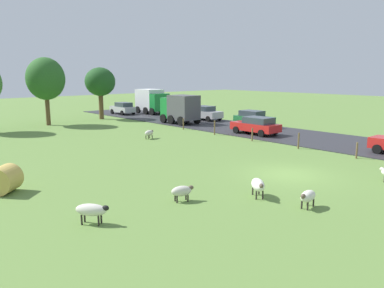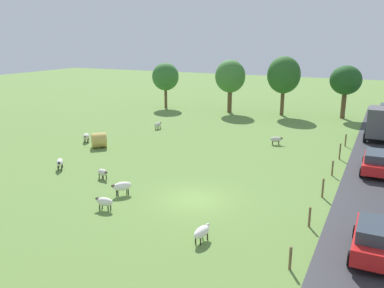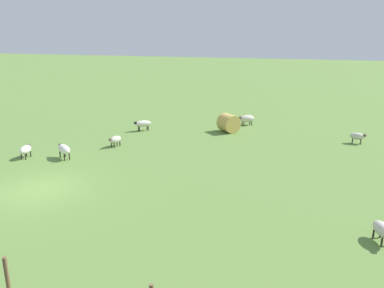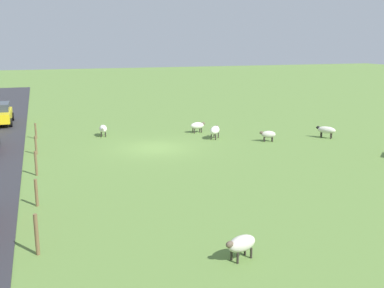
% 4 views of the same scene
% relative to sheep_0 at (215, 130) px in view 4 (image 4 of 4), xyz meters
% --- Properties ---
extents(ground_plane, '(160.00, 160.00, 0.00)m').
position_rel_sheep_0_xyz_m(ground_plane, '(4.31, 1.31, -0.57)').
color(ground_plane, olive).
extents(sheep_0, '(1.14, 1.26, 0.84)m').
position_rel_sheep_0_xyz_m(sheep_0, '(0.00, 0.00, 0.00)').
color(sheep_0, white).
rests_on(sheep_0, ground_plane).
extents(sheep_1, '(1.15, 0.78, 0.73)m').
position_rel_sheep_0_xyz_m(sheep_1, '(5.41, 15.92, -0.08)').
color(sheep_1, beige).
rests_on(sheep_1, ground_plane).
extents(sheep_2, '(1.11, 1.21, 0.78)m').
position_rel_sheep_0_xyz_m(sheep_2, '(-7.00, 2.13, -0.03)').
color(sheep_2, silver).
rests_on(sheep_2, ground_plane).
extents(sheep_3, '(1.12, 0.58, 0.74)m').
position_rel_sheep_0_xyz_m(sheep_3, '(0.42, -2.25, -0.07)').
color(sheep_3, silver).
rests_on(sheep_3, ground_plane).
extents(sheep_5, '(1.07, 0.74, 0.69)m').
position_rel_sheep_0_xyz_m(sheep_5, '(-2.90, 1.84, -0.11)').
color(sheep_5, beige).
rests_on(sheep_5, ground_plane).
extents(sheep_6, '(0.61, 1.30, 0.75)m').
position_rel_sheep_0_xyz_m(sheep_6, '(6.80, -3.16, -0.07)').
color(sheep_6, white).
rests_on(sheep_6, ground_plane).
extents(fence_post_0, '(0.12, 0.12, 1.04)m').
position_rel_sheep_0_xyz_m(fence_post_0, '(11.08, -3.71, -0.05)').
color(fence_post_0, brown).
rests_on(fence_post_0, ground_plane).
extents(fence_post_1, '(0.12, 0.12, 1.07)m').
position_rel_sheep_0_xyz_m(fence_post_1, '(11.08, 0.64, -0.04)').
color(fence_post_1, brown).
rests_on(fence_post_1, ground_plane).
extents(fence_post_2, '(0.12, 0.12, 1.19)m').
position_rel_sheep_0_xyz_m(fence_post_2, '(11.08, 5.00, 0.03)').
color(fence_post_2, brown).
rests_on(fence_post_2, ground_plane).
extents(fence_post_3, '(0.12, 0.12, 1.09)m').
position_rel_sheep_0_xyz_m(fence_post_3, '(11.08, 9.35, -0.02)').
color(fence_post_3, brown).
rests_on(fence_post_3, ground_plane).
extents(fence_post_4, '(0.12, 0.12, 1.30)m').
position_rel_sheep_0_xyz_m(fence_post_4, '(11.08, 13.70, 0.08)').
color(fence_post_4, brown).
rests_on(fence_post_4, ground_plane).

